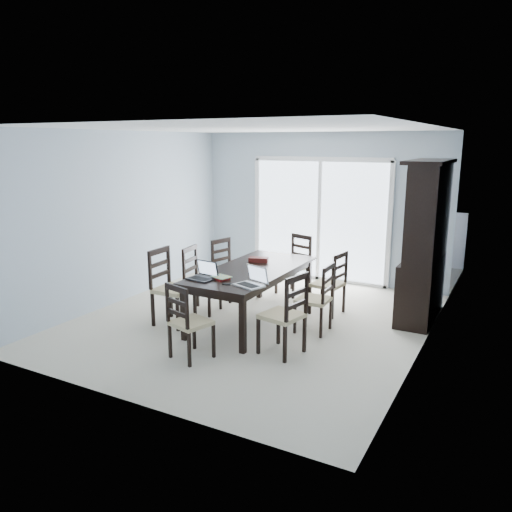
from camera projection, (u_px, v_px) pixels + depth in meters
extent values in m
plane|color=beige|center=(252.00, 321.00, 6.94)|extent=(5.00, 5.00, 0.00)
plane|color=white|center=(252.00, 128.00, 6.36)|extent=(5.00, 5.00, 0.00)
cube|color=#A7B8C7|center=(320.00, 208.00, 8.79)|extent=(4.50, 0.02, 2.60)
cube|color=#A7B8C7|center=(124.00, 217.00, 7.69)|extent=(0.02, 5.00, 2.60)
cube|color=#A7B8C7|center=(427.00, 245.00, 5.61)|extent=(0.02, 5.00, 2.60)
cube|color=gray|center=(336.00, 269.00, 9.95)|extent=(4.50, 2.00, 0.10)
cube|color=#99999E|center=(353.00, 232.00, 10.68)|extent=(4.50, 0.06, 1.10)
cube|color=black|center=(252.00, 270.00, 6.77)|extent=(1.00, 2.20, 0.04)
cube|color=black|center=(252.00, 274.00, 6.79)|extent=(0.88, 2.08, 0.10)
cube|color=black|center=(184.00, 314.00, 6.20)|extent=(0.07, 0.07, 0.69)
cube|color=black|center=(243.00, 325.00, 5.81)|extent=(0.07, 0.07, 0.69)
cube|color=black|center=(259.00, 276.00, 7.91)|extent=(0.07, 0.07, 0.69)
cube|color=black|center=(308.00, 283.00, 7.52)|extent=(0.07, 0.07, 0.69)
cube|color=black|center=(421.00, 288.00, 6.99)|extent=(0.45, 1.30, 0.85)
cube|color=black|center=(429.00, 212.00, 6.73)|extent=(0.38, 1.30, 1.30)
cube|color=black|center=(430.00, 162.00, 6.59)|extent=(0.50, 1.38, 0.05)
cube|color=black|center=(408.00, 215.00, 6.46)|extent=(0.02, 0.36, 1.18)
cube|color=black|center=(414.00, 211.00, 6.82)|extent=(0.02, 0.36, 1.18)
cube|color=black|center=(420.00, 208.00, 7.18)|extent=(0.02, 0.36, 1.18)
cube|color=silver|center=(319.00, 222.00, 8.83)|extent=(2.40, 0.02, 2.10)
cube|color=white|center=(321.00, 159.00, 8.57)|extent=(2.52, 0.05, 0.08)
cube|color=white|center=(319.00, 222.00, 8.82)|extent=(0.06, 0.05, 2.10)
cube|color=white|center=(318.00, 278.00, 9.05)|extent=(2.52, 0.05, 0.05)
cube|color=black|center=(171.00, 301.00, 7.05)|extent=(0.04, 0.04, 0.46)
cube|color=black|center=(153.00, 310.00, 6.69)|extent=(0.04, 0.04, 0.46)
cube|color=black|center=(195.00, 306.00, 6.87)|extent=(0.04, 0.04, 0.46)
cube|color=black|center=(178.00, 314.00, 6.52)|extent=(0.04, 0.04, 0.46)
cube|color=tan|center=(173.00, 290.00, 6.72)|extent=(0.46, 0.46, 0.05)
cube|color=black|center=(198.00, 293.00, 7.51)|extent=(0.04, 0.04, 0.43)
cube|color=black|center=(186.00, 300.00, 7.17)|extent=(0.04, 0.04, 0.43)
cube|color=black|center=(220.00, 295.00, 7.38)|extent=(0.04, 0.04, 0.43)
cube|color=black|center=(209.00, 303.00, 7.04)|extent=(0.04, 0.04, 0.43)
cube|color=tan|center=(203.00, 282.00, 7.22)|extent=(0.47, 0.47, 0.05)
cube|color=black|center=(230.00, 281.00, 8.16)|extent=(0.04, 0.04, 0.41)
cube|color=black|center=(214.00, 286.00, 7.89)|extent=(0.04, 0.04, 0.41)
cube|color=black|center=(246.00, 285.00, 7.92)|extent=(0.04, 0.04, 0.41)
cube|color=black|center=(230.00, 290.00, 7.65)|extent=(0.04, 0.04, 0.41)
cube|color=tan|center=(230.00, 271.00, 7.85)|extent=(0.49, 0.49, 0.05)
cube|color=black|center=(285.00, 345.00, 5.57)|extent=(0.04, 0.04, 0.44)
cube|color=black|center=(304.00, 335.00, 5.86)|extent=(0.04, 0.04, 0.44)
cube|color=black|center=(258.00, 336.00, 5.81)|extent=(0.04, 0.04, 0.44)
cube|color=black|center=(278.00, 327.00, 6.10)|extent=(0.04, 0.04, 0.44)
cube|color=tan|center=(282.00, 316.00, 5.78)|extent=(0.50, 0.50, 0.05)
cube|color=black|center=(321.00, 323.00, 6.29)|extent=(0.03, 0.03, 0.41)
cube|color=black|center=(330.00, 314.00, 6.60)|extent=(0.03, 0.03, 0.41)
cube|color=black|center=(295.00, 318.00, 6.45)|extent=(0.03, 0.03, 0.41)
cube|color=black|center=(305.00, 310.00, 6.76)|extent=(0.03, 0.03, 0.41)
cube|color=tan|center=(313.00, 300.00, 6.47)|extent=(0.40, 0.40, 0.05)
cube|color=black|center=(332.00, 305.00, 6.96)|extent=(0.04, 0.04, 0.41)
cube|color=black|center=(344.00, 299.00, 7.25)|extent=(0.04, 0.04, 0.41)
cube|color=black|center=(310.00, 300.00, 7.17)|extent=(0.04, 0.04, 0.41)
cube|color=black|center=(322.00, 294.00, 7.45)|extent=(0.04, 0.04, 0.41)
cube|color=tan|center=(327.00, 284.00, 7.16)|extent=(0.45, 0.45, 0.05)
cube|color=black|center=(170.00, 341.00, 5.71)|extent=(0.04, 0.04, 0.40)
cube|color=black|center=(189.00, 350.00, 5.47)|extent=(0.04, 0.04, 0.40)
cube|color=black|center=(194.00, 333.00, 5.96)|extent=(0.04, 0.04, 0.40)
cube|color=black|center=(214.00, 341.00, 5.72)|extent=(0.04, 0.04, 0.40)
cube|color=tan|center=(191.00, 323.00, 5.67)|extent=(0.48, 0.48, 0.05)
cube|color=black|center=(309.00, 281.00, 8.13)|extent=(0.04, 0.04, 0.43)
cube|color=black|center=(292.00, 277.00, 8.40)|extent=(0.04, 0.04, 0.43)
cube|color=black|center=(293.00, 286.00, 7.88)|extent=(0.04, 0.04, 0.43)
cube|color=black|center=(276.00, 281.00, 8.14)|extent=(0.04, 0.04, 0.43)
cube|color=tan|center=(293.00, 267.00, 8.08)|extent=(0.52, 0.52, 0.05)
cube|color=black|center=(201.00, 279.00, 6.23)|extent=(0.35, 0.26, 0.02)
cube|color=silver|center=(201.00, 270.00, 6.21)|extent=(0.29, 0.07, 0.17)
cube|color=silver|center=(249.00, 285.00, 5.94)|extent=(0.40, 0.33, 0.02)
cube|color=silver|center=(249.00, 276.00, 5.92)|extent=(0.30, 0.13, 0.18)
cube|color=maroon|center=(221.00, 278.00, 6.25)|extent=(0.25, 0.23, 0.03)
cube|color=gold|center=(221.00, 277.00, 6.24)|extent=(0.26, 0.23, 0.01)
cube|color=black|center=(227.00, 284.00, 6.02)|extent=(0.12, 0.07, 0.01)
cube|color=#440D0F|center=(258.00, 260.00, 7.14)|extent=(0.30, 0.21, 0.07)
cube|color=brown|center=(307.00, 239.00, 10.31)|extent=(1.95, 1.74, 0.95)
cube|color=gray|center=(308.00, 215.00, 10.20)|extent=(2.00, 1.80, 0.06)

